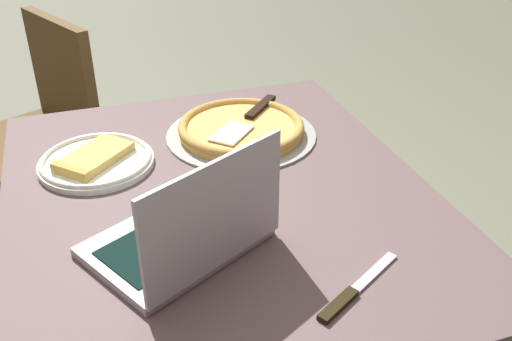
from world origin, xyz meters
TOP-DOWN VIEW (x-y plane):
  - dining_table at (0.00, 0.00)m, footprint 1.07×0.90m
  - laptop at (0.18, -0.11)m, footprint 0.35×0.38m
  - pizza_plate at (-0.20, -0.24)m, footprint 0.26×0.26m
  - pizza_tray at (-0.24, 0.12)m, footprint 0.38×0.38m
  - table_knife at (0.37, 0.13)m, footprint 0.13×0.20m
  - chair_near at (-0.86, -0.40)m, footprint 0.54×0.54m

SIDE VIEW (x-z plane):
  - chair_near at x=-0.86m, z-range 0.08..0.94m
  - dining_table at x=0.00m, z-range 0.27..0.97m
  - table_knife at x=0.37m, z-range 0.70..0.71m
  - pizza_plate at x=-0.20m, z-range 0.70..0.73m
  - pizza_tray at x=-0.24m, z-range 0.70..0.74m
  - laptop at x=0.18m, z-range 0.63..0.86m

